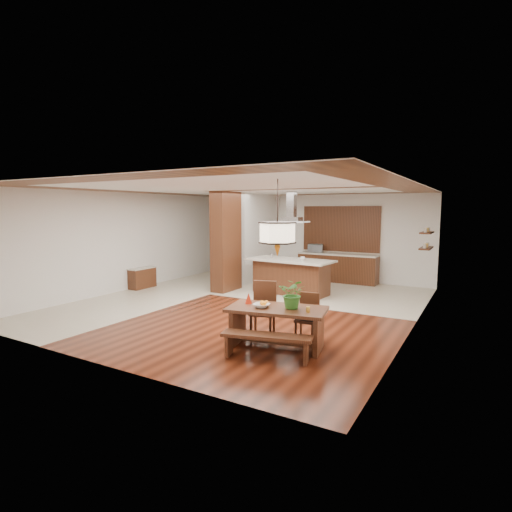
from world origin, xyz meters
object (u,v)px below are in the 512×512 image
Objects in this scene: dining_chair_left at (263,309)px; dining_chair_right at (307,317)px; kitchen_island at (291,276)px; dining_bench at (267,347)px; foliage_plant at (293,294)px; microwave at (315,248)px; hallway_console at (142,278)px; fruit_bowl at (261,306)px; island_cup at (303,258)px; pendant_lantern at (278,218)px; dining_table at (277,318)px; range_hood at (292,207)px.

dining_chair_left reaches higher than dining_chair_right.
dining_bench is at bearing -64.75° from kitchen_island.
kitchen_island is at bearing 115.32° from foliage_plant.
foliage_plant is 6.86m from microwave.
microwave is (4.03, 3.97, 0.77)m from hallway_console.
island_cup is at bearing 103.87° from fruit_bowl.
dining_chair_right is 1.93m from pendant_lantern.
fruit_bowl is (-0.35, 0.47, 0.53)m from dining_bench.
dining_bench is 7.52m from microwave.
microwave is (-0.23, 2.43, 0.58)m from kitchen_island.
foliage_plant is at bearing 16.37° from pendant_lantern.
dining_chair_left is at bearing 140.54° from dining_table.
dining_table is 1.77× the size of dining_chair_left.
fruit_bowl is (-0.23, -0.13, -1.51)m from pendant_lantern.
kitchen_island is 1.95m from range_hood.
range_hood is (-1.66, 4.16, 0.22)m from pendant_lantern.
foliage_plant is (0.27, 0.08, -1.28)m from pendant_lantern.
dining_table is 4.89m from range_hood.
dining_chair_right is 6.83× the size of island_cup.
microwave is at bearing 103.75° from island_cup.
range_hood is (-1.43, 4.29, 1.73)m from fruit_bowl.
dining_chair_left is at bearing -78.26° from island_cup.
fruit_bowl is at bearing -71.60° from range_hood.
pendant_lantern is at bearing -92.65° from microwave.
dining_chair_right is at bearing -56.33° from kitchen_island.
dining_chair_left is at bearing -68.19° from kitchen_island.
kitchen_island is (-1.15, 3.74, -0.00)m from dining_chair_left.
dining_chair_left reaches higher than kitchen_island.
pendant_lantern and range_hood have the same top height.
dining_bench is 2.82× the size of foliage_plant.
dining_bench is at bearing -28.08° from hallway_console.
dining_bench is 2.13m from pendant_lantern.
hallway_console is at bearing -160.13° from range_hood.
dining_bench is (0.12, -0.60, -0.31)m from dining_table.
fruit_bowl is (-0.55, -0.72, 0.31)m from dining_chair_right.
dining_chair_left reaches higher than fruit_bowl.
fruit_bowl is at bearing -76.13° from island_cup.
island_cup is 0.25× the size of microwave.
foliage_plant is 1.04× the size of microwave.
range_hood is (-1.78, 4.76, 2.26)m from dining_bench.
fruit_bowl is at bearing -150.93° from pendant_lantern.
microwave is (-1.89, 6.59, 0.57)m from dining_table.
hallway_console is 6.72m from foliage_plant.
dining_bench is 4.96m from island_cup.
dining_table reaches higher than dining_bench.
dining_chair_left is 0.41× the size of kitchen_island.
microwave reaches higher than dining_chair_left.
island_cup reaches higher than dining_bench.
dining_table is 14.42× the size of island_cup.
hallway_console is 6.85m from dining_bench.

